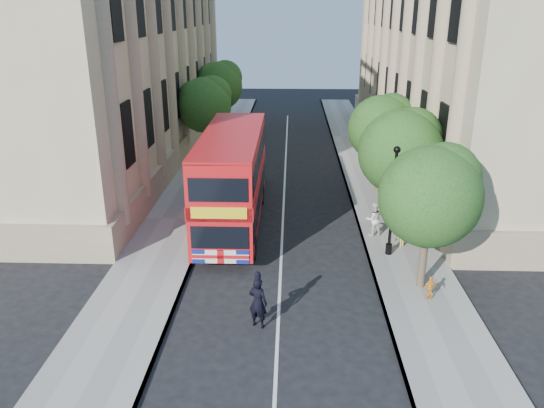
# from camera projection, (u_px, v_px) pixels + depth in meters

# --- Properties ---
(ground) EXTENTS (120.00, 120.00, 0.00)m
(ground) POSITION_uv_depth(u_px,v_px,m) (278.00, 326.00, 19.33)
(ground) COLOR black
(ground) RESTS_ON ground
(pavement_right) EXTENTS (3.50, 80.00, 0.12)m
(pavement_right) POSITION_uv_depth(u_px,v_px,m) (390.00, 222.00, 28.48)
(pavement_right) COLOR gray
(pavement_right) RESTS_ON ground
(pavement_left) EXTENTS (3.50, 80.00, 0.12)m
(pavement_left) POSITION_uv_depth(u_px,v_px,m) (177.00, 220.00, 28.87)
(pavement_left) COLOR gray
(pavement_left) RESTS_ON ground
(building_right) EXTENTS (12.00, 38.00, 18.00)m
(building_right) POSITION_uv_depth(u_px,v_px,m) (478.00, 36.00, 38.19)
(building_right) COLOR tan
(building_right) RESTS_ON ground
(building_left) EXTENTS (12.00, 38.00, 18.00)m
(building_left) POSITION_uv_depth(u_px,v_px,m) (100.00, 35.00, 39.14)
(building_left) COLOR tan
(building_left) RESTS_ON ground
(tree_right_near) EXTENTS (4.00, 4.00, 6.08)m
(tree_right_near) POSITION_uv_depth(u_px,v_px,m) (431.00, 191.00, 20.49)
(tree_right_near) COLOR #473828
(tree_right_near) RESTS_ON ground
(tree_right_mid) EXTENTS (4.20, 4.20, 6.37)m
(tree_right_mid) POSITION_uv_depth(u_px,v_px,m) (402.00, 148.00, 26.04)
(tree_right_mid) COLOR #473828
(tree_right_mid) RESTS_ON ground
(tree_right_far) EXTENTS (4.00, 4.00, 6.15)m
(tree_right_far) POSITION_uv_depth(u_px,v_px,m) (382.00, 125.00, 31.70)
(tree_right_far) COLOR #473828
(tree_right_far) RESTS_ON ground
(tree_left_far) EXTENTS (4.00, 4.00, 6.30)m
(tree_left_far) POSITION_uv_depth(u_px,v_px,m) (205.00, 102.00, 38.62)
(tree_left_far) COLOR #473828
(tree_left_far) RESTS_ON ground
(tree_left_back) EXTENTS (4.20, 4.20, 6.65)m
(tree_left_back) POSITION_uv_depth(u_px,v_px,m) (219.00, 83.00, 46.02)
(tree_left_back) COLOR #473828
(tree_left_back) RESTS_ON ground
(lamp_post) EXTENTS (0.32, 0.32, 5.16)m
(lamp_post) POSITION_uv_depth(u_px,v_px,m) (392.00, 206.00, 23.90)
(lamp_post) COLOR black
(lamp_post) RESTS_ON pavement_right
(double_decker_bus) EXTENTS (2.90, 10.73, 4.95)m
(double_decker_bus) POSITION_uv_depth(u_px,v_px,m) (232.00, 177.00, 27.15)
(double_decker_bus) COLOR #BC0D10
(double_decker_bus) RESTS_ON ground
(box_van) EXTENTS (2.34, 5.34, 3.01)m
(box_van) POSITION_uv_depth(u_px,v_px,m) (244.00, 169.00, 32.93)
(box_van) COLOR black
(box_van) RESTS_ON ground
(police_constable) EXTENTS (0.84, 0.71, 1.96)m
(police_constable) POSITION_uv_depth(u_px,v_px,m) (258.00, 303.00, 19.01)
(police_constable) COLOR black
(police_constable) RESTS_ON ground
(woman_pedestrian) EXTENTS (0.98, 0.85, 1.72)m
(woman_pedestrian) POSITION_uv_depth(u_px,v_px,m) (373.00, 219.00, 26.48)
(woman_pedestrian) COLOR white
(woman_pedestrian) RESTS_ON pavement_right
(child_a) EXTENTS (0.60, 0.29, 0.99)m
(child_a) POSITION_uv_depth(u_px,v_px,m) (430.00, 288.00, 20.74)
(child_a) COLOR orange
(child_a) RESTS_ON pavement_right
(child_b) EXTENTS (0.77, 0.62, 1.04)m
(child_b) POSITION_uv_depth(u_px,v_px,m) (402.00, 237.00, 25.29)
(child_b) COLOR #DAC14A
(child_b) RESTS_ON pavement_right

